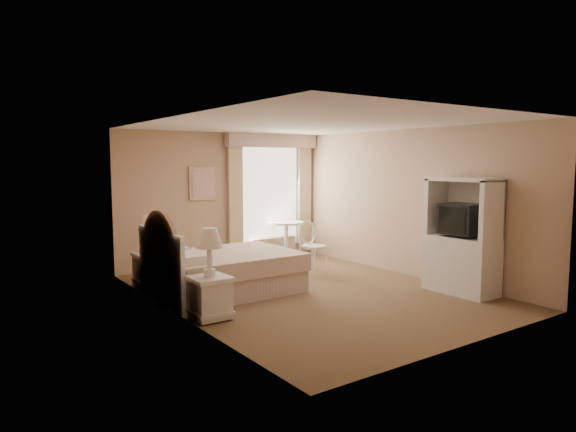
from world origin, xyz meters
TOP-DOWN VIEW (x-y plane):
  - room at (0.00, 0.00)m, footprint 4.21×5.51m
  - window at (1.05, 2.65)m, footprint 2.05×0.22m
  - framed_art at (-0.45, 2.71)m, footprint 0.52×0.04m
  - bed at (-1.13, 0.73)m, footprint 2.07×1.56m
  - nightstand_near at (-1.84, -0.37)m, footprint 0.46×0.46m
  - nightstand_far at (-1.84, 1.75)m, footprint 0.46×0.46m
  - round_table at (1.23, 2.40)m, footprint 0.71×0.71m
  - cafe_chair at (0.89, 1.14)m, footprint 0.52×0.52m
  - armoire at (1.81, -1.33)m, footprint 0.52×1.03m

SIDE VIEW (x-z plane):
  - bed at x=-1.13m, z-range -0.36..1.03m
  - nightstand_far at x=-1.84m, z-range -0.13..0.97m
  - nightstand_near at x=-1.84m, z-range -0.14..0.98m
  - round_table at x=1.23m, z-range 0.13..0.87m
  - cafe_chair at x=0.89m, z-range 0.07..0.98m
  - armoire at x=1.81m, z-range -0.15..1.57m
  - room at x=0.00m, z-range -0.01..2.50m
  - window at x=1.05m, z-range 0.09..2.60m
  - framed_art at x=-0.45m, z-range 1.24..1.86m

